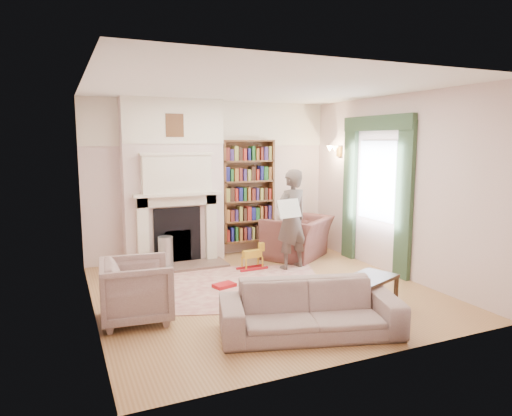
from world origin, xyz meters
name	(u,v)px	position (x,y,z in m)	size (l,w,h in m)	color
floor	(263,291)	(0.00, 0.00, 0.00)	(4.50, 4.50, 0.00)	#99693D
ceiling	(264,87)	(0.00, 0.00, 2.80)	(4.50, 4.50, 0.00)	white
wall_back	(212,180)	(0.00, 2.25, 1.40)	(4.50, 4.50, 0.00)	beige
wall_front	(365,218)	(0.00, -2.25, 1.40)	(4.50, 4.50, 0.00)	beige
wall_left	(89,201)	(-2.25, 0.00, 1.40)	(4.50, 4.50, 0.00)	beige
wall_right	(394,186)	(2.25, 0.00, 1.40)	(4.50, 4.50, 0.00)	beige
fireplace	(174,183)	(-0.75, 2.05, 1.39)	(1.70, 0.58, 2.80)	beige
bookcase	(248,191)	(0.65, 2.12, 1.18)	(1.00, 0.24, 1.85)	brown
window	(377,181)	(2.23, 0.40, 1.45)	(0.02, 0.90, 1.30)	silver
curtain_left	(404,201)	(2.20, -0.30, 1.20)	(0.07, 0.32, 2.40)	#2F462D
curtain_right	(350,192)	(2.20, 1.10, 1.20)	(0.07, 0.32, 2.40)	#2F462D
pelmet	(377,123)	(2.19, 0.40, 2.38)	(0.09, 1.70, 0.24)	#2F462D
wall_sconce	(330,152)	(2.03, 1.50, 1.90)	(0.20, 0.24, 0.24)	gold
rug	(229,287)	(-0.38, 0.35, 0.01)	(2.76, 2.12, 0.01)	beige
armchair_reading	(297,237)	(1.35, 1.46, 0.37)	(1.14, 1.00, 0.74)	#4F2A2B
armchair_left	(137,290)	(-1.80, -0.37, 0.37)	(0.79, 0.81, 0.74)	#B9A998
sofa	(310,309)	(-0.13, -1.52, 0.28)	(1.95, 0.76, 0.57)	#A59B88
man_reading	(291,220)	(0.90, 0.86, 0.82)	(0.60, 0.39, 1.65)	#4F443F
newspaper	(289,209)	(0.75, 0.66, 1.04)	(0.43, 0.02, 0.30)	silver
coffee_table	(369,294)	(0.87, -1.24, 0.23)	(0.70, 0.45, 0.45)	#362613
paraffin_heater	(166,253)	(-1.01, 1.63, 0.28)	(0.24, 0.24, 0.55)	#B1B5B9
rocking_horse	(252,257)	(0.27, 1.03, 0.22)	(0.50, 0.20, 0.44)	gold
board_game	(267,299)	(-0.12, -0.40, 0.03)	(0.32, 0.32, 0.03)	#EAE052
game_box_lid	(224,285)	(-0.46, 0.35, 0.04)	(0.31, 0.20, 0.05)	#B3141A
comic_annuals	(302,293)	(0.43, -0.35, 0.02)	(0.36, 0.26, 0.02)	red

